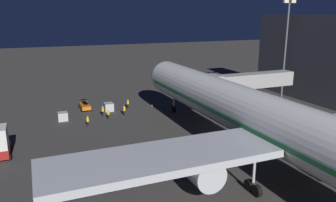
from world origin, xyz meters
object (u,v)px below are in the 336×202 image
at_px(baggage_container_mid_row, 63,116).
at_px(airliner_at_gate, 288,131).
at_px(cargo_truck_aft, 0,142).
at_px(traffic_cone_nose_starboard, 152,105).
at_px(ground_crew_by_belt_loader, 124,110).
at_px(jet_bridge, 240,82).
at_px(apron_floodlight_mast, 286,44).
at_px(ground_crew_marshaller_fwd, 108,114).
at_px(belt_loader, 85,105).
at_px(baggage_container_near_belt, 109,107).
at_px(ground_crew_by_tug, 103,111).
at_px(traffic_cone_nose_port, 173,102).
at_px(ground_crew_under_port_wing, 128,104).
at_px(ground_crew_near_nose_gear, 88,121).

bearing_deg(baggage_container_mid_row, airliner_at_gate, 121.32).
bearing_deg(cargo_truck_aft, traffic_cone_nose_starboard, -149.30).
relative_size(ground_crew_by_belt_loader, traffic_cone_nose_starboard, 3.45).
distance_m(jet_bridge, ground_crew_by_belt_loader, 20.93).
xyz_separation_m(apron_floodlight_mast, ground_crew_marshaller_fwd, (37.46, 0.47, -10.64)).
bearing_deg(ground_crew_marshaller_fwd, belt_loader, -70.74).
distance_m(cargo_truck_aft, baggage_container_mid_row, 15.21).
xyz_separation_m(belt_loader, baggage_container_near_belt, (-3.91, 2.69, -0.10)).
distance_m(airliner_at_gate, ground_crew_by_tug, 33.99).
height_order(baggage_container_near_belt, ground_crew_by_belt_loader, ground_crew_by_belt_loader).
distance_m(apron_floodlight_mast, baggage_container_mid_row, 46.06).
distance_m(ground_crew_by_belt_loader, traffic_cone_nose_starboard, 7.91).
relative_size(ground_crew_by_belt_loader, ground_crew_by_tug, 0.99).
bearing_deg(belt_loader, jet_bridge, 150.41).
relative_size(baggage_container_mid_row, ground_crew_by_belt_loader, 0.83).
bearing_deg(ground_crew_marshaller_fwd, traffic_cone_nose_starboard, -152.37).
bearing_deg(ground_crew_marshaller_fwd, ground_crew_by_belt_loader, -162.36).
bearing_deg(ground_crew_by_tug, ground_crew_by_belt_loader, 165.27).
xyz_separation_m(airliner_at_gate, baggage_container_near_belt, (10.76, -34.39, -5.15)).
bearing_deg(cargo_truck_aft, traffic_cone_nose_port, -153.12).
height_order(ground_crew_by_belt_loader, ground_crew_under_port_wing, ground_crew_by_belt_loader).
bearing_deg(apron_floodlight_mast, jet_bridge, 23.71).
height_order(jet_bridge, belt_loader, jet_bridge).
bearing_deg(jet_bridge, traffic_cone_nose_starboard, -42.86).
xyz_separation_m(cargo_truck_aft, ground_crew_under_port_wing, (-20.88, -15.36, -1.01)).
height_order(baggage_container_mid_row, traffic_cone_nose_port, baggage_container_mid_row).
bearing_deg(baggage_container_mid_row, ground_crew_by_tug, 176.90).
xyz_separation_m(baggage_container_mid_row, ground_crew_marshaller_fwd, (-7.27, 2.29, 0.20)).
bearing_deg(belt_loader, ground_crew_by_belt_loader, 130.40).
xyz_separation_m(baggage_container_near_belt, traffic_cone_nose_starboard, (-8.56, -0.04, -0.47)).
bearing_deg(apron_floodlight_mast, cargo_truck_aft, 11.24).
xyz_separation_m(baggage_container_near_belt, ground_crew_near_nose_gear, (5.11, 7.64, 0.23)).
distance_m(baggage_container_near_belt, baggage_container_mid_row, 8.91).
bearing_deg(ground_crew_by_tug, belt_loader, -69.56).
distance_m(ground_crew_near_nose_gear, traffic_cone_nose_port, 19.65).
bearing_deg(ground_crew_marshaller_fwd, baggage_container_mid_row, -17.47).
xyz_separation_m(apron_floodlight_mast, ground_crew_by_tug, (38.00, -1.45, -10.50)).
bearing_deg(ground_crew_under_port_wing, traffic_cone_nose_port, 179.38).
bearing_deg(baggage_container_near_belt, traffic_cone_nose_port, -179.84).
relative_size(airliner_at_gate, ground_crew_under_port_wing, 40.40).
xyz_separation_m(baggage_container_mid_row, traffic_cone_nose_port, (-21.43, -2.82, -0.44)).
distance_m(apron_floodlight_mast, ground_crew_by_belt_loader, 35.97).
xyz_separation_m(apron_floodlight_mast, ground_crew_under_port_wing, (32.52, -4.74, -10.59)).
relative_size(cargo_truck_aft, baggage_container_near_belt, 2.53).
relative_size(baggage_container_near_belt, traffic_cone_nose_starboard, 3.30).
xyz_separation_m(belt_loader, traffic_cone_nose_port, (-16.88, 2.66, -0.57)).
height_order(ground_crew_near_nose_gear, ground_crew_marshaller_fwd, ground_crew_near_nose_gear).
height_order(ground_crew_by_tug, traffic_cone_nose_port, ground_crew_by_tug).
bearing_deg(belt_loader, cargo_truck_aft, 53.56).
distance_m(airliner_at_gate, traffic_cone_nose_port, 34.95).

